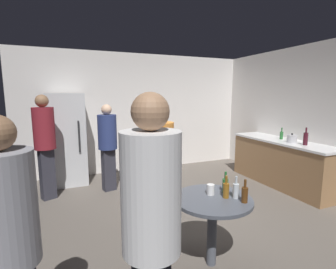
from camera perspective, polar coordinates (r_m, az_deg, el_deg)
ground_plane at (r=3.97m, az=4.75°, el=-18.40°), size 5.20×5.20×0.10m
wall_back at (r=6.00m, az=-6.63°, el=4.85°), size 5.32×0.06×2.70m
wall_side_right at (r=5.30m, az=31.22°, el=3.09°), size 0.06×5.20×2.70m
refrigerator at (r=5.40m, az=-21.77°, el=-0.99°), size 0.70×0.68×1.80m
kitchen_counter at (r=5.48m, az=24.22°, el=-5.80°), size 0.64×2.19×0.90m
kettle at (r=5.19m, az=26.11°, el=-0.85°), size 0.24×0.17×0.18m
wine_bottle_on_counter at (r=5.02m, az=28.56°, el=-0.77°), size 0.08×0.08×0.31m
beer_bottle_on_counter at (r=5.48m, az=24.18°, el=-0.11°), size 0.06×0.06×0.23m
foreground_table at (r=2.73m, az=10.01°, el=-15.90°), size 0.80×0.80×0.73m
beer_bottle_amber at (r=2.69m, az=12.93°, el=-12.04°), size 0.06×0.06×0.23m
beer_bottle_brown at (r=2.62m, az=16.88°, el=-12.72°), size 0.06×0.06×0.23m
beer_bottle_green at (r=2.82m, az=12.77°, el=-11.02°), size 0.06×0.06×0.23m
beer_bottle_clear at (r=2.70m, az=15.02°, el=-12.02°), size 0.06×0.06×0.23m
plastic_cup_white at (r=2.74m, az=9.57°, el=-12.12°), size 0.08×0.08×0.11m
person_in_white_shirt at (r=1.53m, az=-3.74°, el=-19.20°), size 0.44×0.44×1.79m
person_in_maroon_shirt at (r=4.69m, az=-26.02°, el=-0.89°), size 0.44×0.44×1.78m
person_in_orange_shirt at (r=3.13m, az=-1.81°, el=-6.15°), size 0.38×0.38×1.63m
person_in_navy_shirt at (r=4.76m, az=-13.44°, el=-1.44°), size 0.41×0.41×1.60m
person_in_gray_shirt at (r=1.77m, az=-32.49°, el=-19.09°), size 0.48×0.48×1.67m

